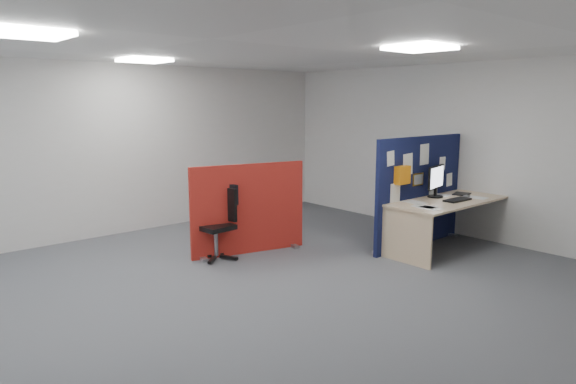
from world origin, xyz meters
TOP-DOWN VIEW (x-y plane):
  - floor at (0.00, 0.00)m, footprint 9.00×9.00m
  - ceiling at (0.00, 0.00)m, footprint 9.00×7.00m
  - wall_back at (0.00, 3.50)m, footprint 9.00×0.02m
  - wall_right at (4.50, 0.00)m, footprint 0.02×7.00m
  - ceiling_lights at (0.33, 0.67)m, footprint 4.10×4.10m
  - navy_divider at (3.46, -0.07)m, footprint 1.95×0.30m
  - main_desk at (3.58, -0.42)m, footprint 1.98×0.88m
  - monitor_main at (3.61, -0.25)m, footprint 0.52×0.22m
  - keyboard at (3.62, -0.60)m, footprint 0.46×0.19m
  - mouse at (3.94, -0.56)m, footprint 0.10×0.06m
  - paper_tray at (4.12, -0.38)m, footprint 0.33×0.29m
  - red_divider at (1.35, 1.26)m, footprint 1.64×0.45m
  - office_chair at (0.96, 1.35)m, footprint 0.64×0.65m
  - desk_papers at (3.34, -0.46)m, footprint 1.39×0.79m

SIDE VIEW (x-z plane):
  - floor at x=0.00m, z-range 0.00..0.00m
  - office_chair at x=0.96m, z-range 0.07..1.05m
  - main_desk at x=3.58m, z-range 0.20..0.93m
  - red_divider at x=1.35m, z-range -0.01..1.25m
  - desk_papers at x=3.34m, z-range 0.73..0.73m
  - paper_tray at x=4.12m, z-range 0.73..0.74m
  - keyboard at x=3.62m, z-range 0.73..0.75m
  - mouse at x=3.94m, z-range 0.73..0.76m
  - navy_divider at x=3.46m, z-range 0.00..1.62m
  - monitor_main at x=3.61m, z-range 0.76..1.22m
  - wall_back at x=0.00m, z-range 0.00..2.70m
  - wall_right at x=4.50m, z-range 0.00..2.70m
  - ceiling_lights at x=0.33m, z-range 2.65..2.69m
  - ceiling at x=0.00m, z-range 2.69..2.71m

